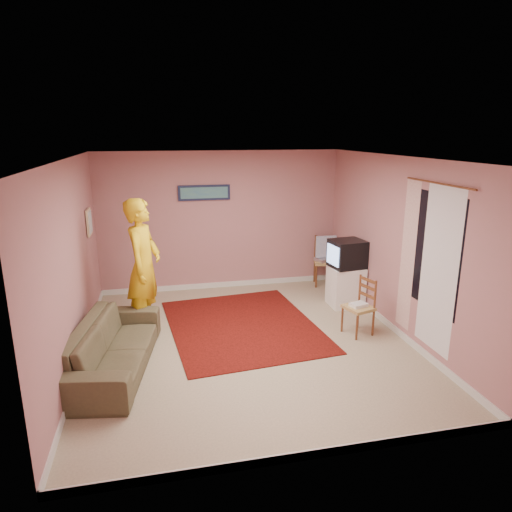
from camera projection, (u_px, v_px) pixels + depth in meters
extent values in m
plane|color=tan|center=(247.00, 343.00, 6.54)|extent=(5.00, 5.00, 0.00)
cube|color=#A46C6B|center=(221.00, 221.00, 8.56)|extent=(4.50, 0.02, 2.60)
cube|color=#A46C6B|center=(305.00, 331.00, 3.85)|extent=(4.50, 0.02, 2.60)
cube|color=#A46C6B|center=(72.00, 265.00, 5.73)|extent=(0.02, 5.00, 2.60)
cube|color=#A46C6B|center=(398.00, 247.00, 6.67)|extent=(0.02, 5.00, 2.60)
cube|color=silver|center=(246.00, 158.00, 5.86)|extent=(4.50, 5.00, 0.02)
cube|color=silver|center=(222.00, 285.00, 8.88)|extent=(4.50, 0.02, 0.10)
cube|color=silver|center=(301.00, 456.00, 4.18)|extent=(4.50, 0.02, 0.10)
cube|color=silver|center=(83.00, 355.00, 6.06)|extent=(0.02, 5.00, 0.10)
cube|color=silver|center=(390.00, 326.00, 6.99)|extent=(0.02, 5.00, 0.10)
cube|color=black|center=(434.00, 252.00, 5.78)|extent=(0.01, 1.10, 1.50)
cube|color=white|center=(439.00, 271.00, 5.69)|extent=(0.01, 0.75, 2.10)
cube|color=white|center=(408.00, 256.00, 6.34)|extent=(0.01, 0.35, 2.10)
cylinder|color=brown|center=(438.00, 183.00, 5.54)|extent=(0.02, 1.40, 0.02)
cube|color=#131935|center=(204.00, 193.00, 8.32)|extent=(0.95, 0.03, 0.28)
cube|color=#32628B|center=(204.00, 193.00, 8.30)|extent=(0.86, 0.01, 0.20)
cube|color=beige|center=(89.00, 222.00, 7.18)|extent=(0.03, 0.38, 0.42)
cube|color=silver|center=(90.00, 222.00, 7.19)|extent=(0.01, 0.30, 0.34)
cube|color=black|center=(242.00, 325.00, 7.11)|extent=(2.42, 2.91, 0.01)
cube|color=white|center=(346.00, 286.00, 7.88)|extent=(0.54, 0.50, 0.69)
cube|color=black|center=(347.00, 254.00, 7.72)|extent=(0.59, 0.55, 0.47)
cube|color=#8CB2F2|center=(333.00, 255.00, 7.63)|extent=(0.07, 0.39, 0.33)
cube|color=tan|center=(325.00, 262.00, 8.91)|extent=(0.52, 0.51, 0.05)
cube|color=brown|center=(326.00, 250.00, 8.84)|extent=(0.43, 0.15, 0.50)
cube|color=silver|center=(325.00, 259.00, 8.89)|extent=(0.44, 0.37, 0.06)
cube|color=#7C96CC|center=(326.00, 247.00, 8.83)|extent=(0.40, 0.05, 0.42)
cube|color=tan|center=(358.00, 308.00, 6.74)|extent=(0.46, 0.47, 0.05)
cube|color=brown|center=(359.00, 294.00, 6.68)|extent=(0.15, 0.38, 0.44)
cube|color=silver|center=(359.00, 305.00, 6.72)|extent=(0.28, 0.23, 0.05)
imported|color=brown|center=(113.00, 346.00, 5.75)|extent=(1.19, 2.25, 0.62)
imported|color=yellow|center=(144.00, 266.00, 6.73)|extent=(0.70, 0.85, 2.01)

